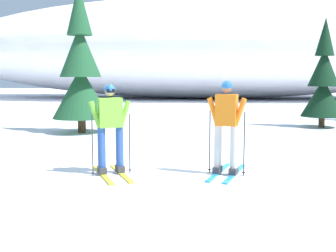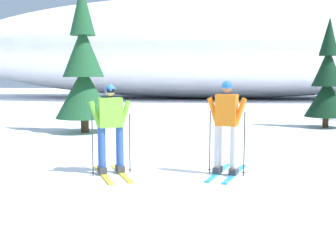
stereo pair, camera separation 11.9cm
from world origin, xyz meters
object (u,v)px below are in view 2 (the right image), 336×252
Objects in this scene: skier_lime_jacket at (111,127)px; pine_tree_center_right at (327,82)px; skier_orange_jacket at (226,126)px; pine_tree_center_left at (84,71)px.

skier_lime_jacket is 0.43× the size of pine_tree_center_right.
skier_lime_jacket is 10.33m from pine_tree_center_right.
skier_lime_jacket is (-2.23, -0.21, -0.02)m from skier_orange_jacket.
skier_orange_jacket reaches higher than skier_lime_jacket.
pine_tree_center_left is at bearing -163.03° from pine_tree_center_right.
skier_orange_jacket is 2.24m from skier_lime_jacket.
pine_tree_center_right reaches higher than skier_orange_jacket.
pine_tree_center_left is (-4.80, 5.59, 1.14)m from skier_orange_jacket.
pine_tree_center_right is (5.95, 8.40, 0.78)m from skier_lime_jacket.
pine_tree_center_right is at bearing 16.97° from pine_tree_center_left.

